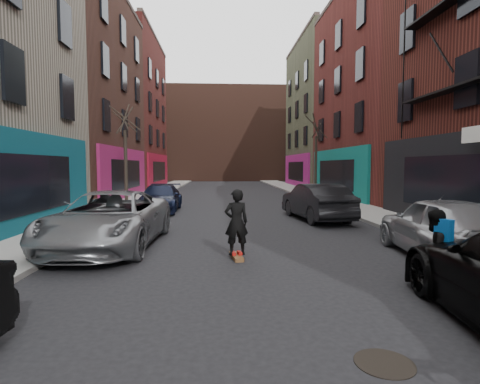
{
  "coord_description": "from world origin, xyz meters",
  "views": [
    {
      "loc": [
        -0.94,
        -3.4,
        2.34
      ],
      "look_at": [
        -0.37,
        6.88,
        1.6
      ],
      "focal_mm": 28.0,
      "sensor_mm": 36.0,
      "label": 1
    }
  ],
  "objects": [
    {
      "name": "parked_left_far",
      "position": [
        -4.07,
        7.38,
        0.8
      ],
      "size": [
        2.86,
        5.84,
        1.6
      ],
      "primitive_type": "imported",
      "rotation": [
        0.0,
        0.0,
        -0.04
      ],
      "color": "gray",
      "rests_on": "ground"
    },
    {
      "name": "parked_right_end",
      "position": [
        3.2,
        12.33,
        0.78
      ],
      "size": [
        2.25,
        4.91,
        1.56
      ],
      "primitive_type": "imported",
      "rotation": [
        0.0,
        0.0,
        3.27
      ],
      "color": "black",
      "rests_on": "ground"
    },
    {
      "name": "building_far",
      "position": [
        0.0,
        56.0,
        7.0
      ],
      "size": [
        40.0,
        10.0,
        14.0
      ],
      "primitive_type": "cube",
      "color": "#47281E",
      "rests_on": "ground"
    },
    {
      "name": "skateboard",
      "position": [
        -0.52,
        5.82,
        0.05
      ],
      "size": [
        0.35,
        0.83,
        0.1
      ],
      "primitive_type": "cube",
      "rotation": [
        0.0,
        0.0,
        0.16
      ],
      "color": "brown",
      "rests_on": "ground"
    },
    {
      "name": "sidewalk_left",
      "position": [
        -6.25,
        30.0,
        0.07
      ],
      "size": [
        2.5,
        84.0,
        0.13
      ],
      "primitive_type": "cube",
      "color": "gray",
      "rests_on": "ground"
    },
    {
      "name": "pedestrian",
      "position": [
        3.0,
        3.16,
        0.77
      ],
      "size": [
        0.91,
        0.83,
        1.53
      ],
      "rotation": [
        0.0,
        0.0,
        3.55
      ],
      "color": "black",
      "rests_on": "ground"
    },
    {
      "name": "sidewalk_right",
      "position": [
        6.25,
        30.0,
        0.07
      ],
      "size": [
        2.5,
        84.0,
        0.13
      ],
      "primitive_type": "cube",
      "color": "gray",
      "rests_on": "ground"
    },
    {
      "name": "skateboarder",
      "position": [
        -0.52,
        5.82,
        0.92
      ],
      "size": [
        0.66,
        0.49,
        1.65
      ],
      "primitive_type": "imported",
      "rotation": [
        0.0,
        0.0,
        3.3
      ],
      "color": "black",
      "rests_on": "skateboard"
    },
    {
      "name": "manhole",
      "position": [
        1.0,
        0.75,
        0.01
      ],
      "size": [
        0.92,
        0.92,
        0.01
      ],
      "primitive_type": "cylinder",
      "rotation": [
        0.0,
        0.0,
        0.4
      ],
      "color": "black",
      "rests_on": "ground"
    },
    {
      "name": "tree_left_far",
      "position": [
        -6.2,
        18.0,
        3.38
      ],
      "size": [
        2.0,
        2.0,
        6.5
      ],
      "primitive_type": null,
      "color": "black",
      "rests_on": "sidewalk_left"
    },
    {
      "name": "parked_right_far",
      "position": [
        4.6,
        5.46,
        0.81
      ],
      "size": [
        2.35,
        4.89,
        1.61
      ],
      "primitive_type": "imported",
      "rotation": [
        0.0,
        0.0,
        3.04
      ],
      "color": "#989CA0",
      "rests_on": "ground"
    },
    {
      "name": "parked_left_end",
      "position": [
        -3.93,
        15.6,
        0.68
      ],
      "size": [
        1.93,
        4.7,
        1.36
      ],
      "primitive_type": "imported",
      "rotation": [
        0.0,
        0.0,
        0.01
      ],
      "color": "black",
      "rests_on": "ground"
    },
    {
      "name": "tree_right_far",
      "position": [
        6.2,
        24.0,
        3.53
      ],
      "size": [
        2.0,
        2.0,
        6.8
      ],
      "primitive_type": null,
      "color": "black",
      "rests_on": "sidewalk_right"
    }
  ]
}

